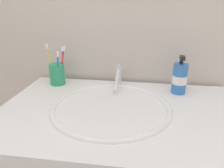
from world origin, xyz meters
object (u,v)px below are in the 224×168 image
at_px(toothbrush_blue, 58,66).
at_px(soap_dispenser, 180,78).
at_px(toothbrush_yellow, 50,61).
at_px(toothbrush_purple, 63,62).
at_px(faucet, 118,78).
at_px(toothbrush_cup, 57,74).
at_px(toothbrush_red, 62,63).

height_order(toothbrush_blue, soap_dispenser, toothbrush_blue).
bearing_deg(toothbrush_yellow, toothbrush_purple, 1.72).
bearing_deg(soap_dispenser, faucet, 174.55).
relative_size(faucet, toothbrush_blue, 0.97).
relative_size(toothbrush_purple, toothbrush_blue, 1.05).
distance_m(toothbrush_yellow, toothbrush_purple, 0.07).
bearing_deg(soap_dispenser, toothbrush_blue, -179.87).
relative_size(toothbrush_cup, toothbrush_blue, 0.61).
relative_size(toothbrush_cup, toothbrush_purple, 0.58).
bearing_deg(faucet, toothbrush_yellow, 176.73).
xyz_separation_m(toothbrush_cup, toothbrush_purple, (0.02, 0.02, 0.06)).
distance_m(faucet, toothbrush_red, 0.29).
xyz_separation_m(toothbrush_purple, toothbrush_blue, (-0.00, -0.05, -0.01)).
height_order(faucet, toothbrush_red, toothbrush_red).
bearing_deg(toothbrush_cup, soap_dispenser, -2.52).
xyz_separation_m(toothbrush_purple, soap_dispenser, (0.57, -0.05, -0.04)).
distance_m(toothbrush_purple, toothbrush_blue, 0.05).
distance_m(faucet, soap_dispenser, 0.29).
height_order(toothbrush_cup, toothbrush_blue, toothbrush_blue).
height_order(toothbrush_yellow, toothbrush_purple, toothbrush_yellow).
bearing_deg(soap_dispenser, toothbrush_purple, 175.07).
bearing_deg(toothbrush_cup, faucet, 0.19).
xyz_separation_m(toothbrush_yellow, toothbrush_purple, (0.06, 0.00, -0.01)).
distance_m(toothbrush_red, toothbrush_yellow, 0.07).
xyz_separation_m(toothbrush_red, soap_dispenser, (0.57, -0.03, -0.04)).
relative_size(toothbrush_blue, soap_dispenser, 0.98).
height_order(faucet, toothbrush_cup, toothbrush_cup).
relative_size(toothbrush_yellow, toothbrush_blue, 1.12).
distance_m(faucet, toothbrush_yellow, 0.36).
xyz_separation_m(faucet, toothbrush_blue, (-0.29, -0.03, 0.05)).
xyz_separation_m(toothbrush_yellow, toothbrush_blue, (0.06, -0.05, -0.01)).
distance_m(toothbrush_cup, toothbrush_red, 0.07).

